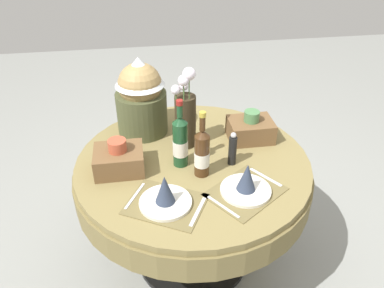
{
  "coord_description": "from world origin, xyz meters",
  "views": [
    {
      "loc": [
        -0.26,
        -1.62,
        1.93
      ],
      "look_at": [
        0.0,
        0.03,
        0.83
      ],
      "focal_mm": 35.78,
      "sensor_mm": 36.0,
      "label": 1
    }
  ],
  "objects_px": {
    "place_setting_right": "(246,184)",
    "woven_basket_side_left": "(119,159)",
    "wine_bottle_centre": "(180,141)",
    "place_setting_left": "(165,196)",
    "woven_basket_side_right": "(250,129)",
    "flower_vase": "(185,115)",
    "gift_tub_back_left": "(141,94)",
    "wine_bottle_left": "(202,152)",
    "pepper_mill": "(233,149)",
    "dining_table": "(193,179)"
  },
  "relations": [
    {
      "from": "pepper_mill",
      "to": "woven_basket_side_right",
      "type": "distance_m",
      "value": 0.27
    },
    {
      "from": "dining_table",
      "to": "place_setting_right",
      "type": "relative_size",
      "value": 2.95
    },
    {
      "from": "place_setting_right",
      "to": "place_setting_left",
      "type": "bearing_deg",
      "value": -175.99
    },
    {
      "from": "pepper_mill",
      "to": "woven_basket_side_left",
      "type": "xyz_separation_m",
      "value": [
        -0.58,
        0.04,
        -0.02
      ]
    },
    {
      "from": "wine_bottle_centre",
      "to": "flower_vase",
      "type": "bearing_deg",
      "value": 74.19
    },
    {
      "from": "gift_tub_back_left",
      "to": "woven_basket_side_left",
      "type": "distance_m",
      "value": 0.43
    },
    {
      "from": "place_setting_left",
      "to": "gift_tub_back_left",
      "type": "distance_m",
      "value": 0.69
    },
    {
      "from": "gift_tub_back_left",
      "to": "pepper_mill",
      "type": "bearing_deg",
      "value": -42.5
    },
    {
      "from": "place_setting_left",
      "to": "wine_bottle_centre",
      "type": "distance_m",
      "value": 0.33
    },
    {
      "from": "wine_bottle_left",
      "to": "woven_basket_side_right",
      "type": "relative_size",
      "value": 1.43
    },
    {
      "from": "place_setting_left",
      "to": "place_setting_right",
      "type": "relative_size",
      "value": 0.99
    },
    {
      "from": "woven_basket_side_left",
      "to": "woven_basket_side_right",
      "type": "height_order",
      "value": "woven_basket_side_left"
    },
    {
      "from": "dining_table",
      "to": "wine_bottle_left",
      "type": "relative_size",
      "value": 3.57
    },
    {
      "from": "pepper_mill",
      "to": "gift_tub_back_left",
      "type": "bearing_deg",
      "value": 137.5
    },
    {
      "from": "place_setting_right",
      "to": "pepper_mill",
      "type": "bearing_deg",
      "value": 92.37
    },
    {
      "from": "place_setting_right",
      "to": "woven_basket_side_right",
      "type": "distance_m",
      "value": 0.48
    },
    {
      "from": "place_setting_right",
      "to": "wine_bottle_centre",
      "type": "height_order",
      "value": "wine_bottle_centre"
    },
    {
      "from": "dining_table",
      "to": "woven_basket_side_right",
      "type": "bearing_deg",
      "value": 23.95
    },
    {
      "from": "dining_table",
      "to": "gift_tub_back_left",
      "type": "distance_m",
      "value": 0.56
    },
    {
      "from": "wine_bottle_left",
      "to": "woven_basket_side_left",
      "type": "relative_size",
      "value": 1.44
    },
    {
      "from": "flower_vase",
      "to": "gift_tub_back_left",
      "type": "distance_m",
      "value": 0.3
    },
    {
      "from": "woven_basket_side_right",
      "to": "woven_basket_side_left",
      "type": "bearing_deg",
      "value": -165.93
    },
    {
      "from": "place_setting_left",
      "to": "place_setting_right",
      "type": "height_order",
      "value": "same"
    },
    {
      "from": "wine_bottle_left",
      "to": "pepper_mill",
      "type": "bearing_deg",
      "value": 20.35
    },
    {
      "from": "place_setting_right",
      "to": "woven_basket_side_left",
      "type": "distance_m",
      "value": 0.64
    },
    {
      "from": "place_setting_left",
      "to": "place_setting_right",
      "type": "distance_m",
      "value": 0.38
    },
    {
      "from": "flower_vase",
      "to": "woven_basket_side_left",
      "type": "height_order",
      "value": "flower_vase"
    },
    {
      "from": "pepper_mill",
      "to": "woven_basket_side_right",
      "type": "height_order",
      "value": "pepper_mill"
    },
    {
      "from": "dining_table",
      "to": "place_setting_left",
      "type": "height_order",
      "value": "place_setting_left"
    },
    {
      "from": "woven_basket_side_right",
      "to": "gift_tub_back_left",
      "type": "bearing_deg",
      "value": 163.04
    },
    {
      "from": "flower_vase",
      "to": "woven_basket_side_right",
      "type": "bearing_deg",
      "value": 0.82
    },
    {
      "from": "place_setting_right",
      "to": "pepper_mill",
      "type": "xyz_separation_m",
      "value": [
        -0.01,
        0.23,
        0.04
      ]
    },
    {
      "from": "woven_basket_side_right",
      "to": "pepper_mill",
      "type": "bearing_deg",
      "value": -126.1
    },
    {
      "from": "wine_bottle_centre",
      "to": "place_setting_left",
      "type": "bearing_deg",
      "value": -109.95
    },
    {
      "from": "place_setting_left",
      "to": "flower_vase",
      "type": "relative_size",
      "value": 0.91
    },
    {
      "from": "gift_tub_back_left",
      "to": "place_setting_left",
      "type": "bearing_deg",
      "value": -84.22
    },
    {
      "from": "place_setting_right",
      "to": "woven_basket_side_left",
      "type": "height_order",
      "value": "woven_basket_side_left"
    },
    {
      "from": "wine_bottle_left",
      "to": "wine_bottle_centre",
      "type": "relative_size",
      "value": 0.96
    },
    {
      "from": "dining_table",
      "to": "woven_basket_side_right",
      "type": "relative_size",
      "value": 5.11
    },
    {
      "from": "place_setting_left",
      "to": "wine_bottle_left",
      "type": "xyz_separation_m",
      "value": [
        0.2,
        0.2,
        0.08
      ]
    },
    {
      "from": "dining_table",
      "to": "pepper_mill",
      "type": "xyz_separation_m",
      "value": [
        0.2,
        -0.06,
        0.22
      ]
    },
    {
      "from": "place_setting_right",
      "to": "wine_bottle_centre",
      "type": "relative_size",
      "value": 1.16
    },
    {
      "from": "gift_tub_back_left",
      "to": "woven_basket_side_right",
      "type": "bearing_deg",
      "value": -16.96
    },
    {
      "from": "flower_vase",
      "to": "place_setting_right",
      "type": "bearing_deg",
      "value": -63.56
    },
    {
      "from": "wine_bottle_centre",
      "to": "woven_basket_side_right",
      "type": "relative_size",
      "value": 1.5
    },
    {
      "from": "place_setting_right",
      "to": "flower_vase",
      "type": "xyz_separation_m",
      "value": [
        -0.22,
        0.45,
        0.14
      ]
    },
    {
      "from": "place_setting_right",
      "to": "wine_bottle_centre",
      "type": "distance_m",
      "value": 0.4
    },
    {
      "from": "wine_bottle_left",
      "to": "gift_tub_back_left",
      "type": "height_order",
      "value": "gift_tub_back_left"
    },
    {
      "from": "pepper_mill",
      "to": "woven_basket_side_right",
      "type": "relative_size",
      "value": 0.76
    },
    {
      "from": "wine_bottle_centre",
      "to": "woven_basket_side_left",
      "type": "bearing_deg",
      "value": -179.79
    }
  ]
}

